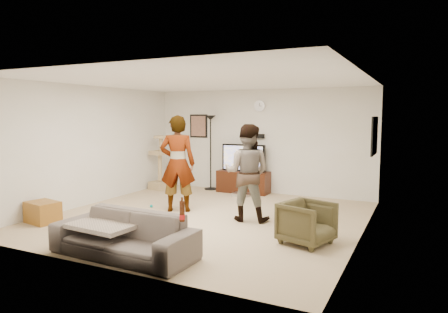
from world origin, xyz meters
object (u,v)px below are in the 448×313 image
at_px(floor_lamp, 211,153).
at_px(sofa, 124,235).
at_px(armchair, 307,223).
at_px(tv_stand, 243,182).
at_px(tv, 243,158).
at_px(person_right, 247,173).
at_px(person_left, 178,164).
at_px(cat_tree, 160,162).
at_px(side_table, 43,212).
at_px(beer_bottle, 182,211).

xyz_separation_m(floor_lamp, sofa, (1.26, -4.84, -0.64)).
height_order(floor_lamp, armchair, floor_lamp).
bearing_deg(tv_stand, tv, 0.00).
distance_m(floor_lamp, person_right, 3.13).
relative_size(person_left, person_right, 1.09).
xyz_separation_m(person_left, sofa, (0.73, -2.49, -0.65)).
height_order(tv, person_left, person_left).
relative_size(floor_lamp, person_left, 0.99).
relative_size(person_right, sofa, 0.86).
distance_m(person_left, person_right, 1.49).
distance_m(tv, floor_lamp, 0.93).
xyz_separation_m(cat_tree, armchair, (4.49, -2.70, -0.38)).
bearing_deg(person_left, tv_stand, -124.54).
bearing_deg(armchair, person_right, 74.17).
bearing_deg(sofa, cat_tree, 121.40).
height_order(tv, side_table, tv).
height_order(sofa, beer_bottle, beer_bottle).
height_order(person_left, beer_bottle, person_left).
relative_size(person_right, side_table, 3.09).
distance_m(tv_stand, person_left, 2.45).
bearing_deg(armchair, floor_lamp, 62.89).
distance_m(tv, person_right, 2.59).
height_order(cat_tree, beer_bottle, cat_tree).
height_order(tv_stand, beer_bottle, beer_bottle).
bearing_deg(person_left, person_right, 153.75).
xyz_separation_m(person_left, side_table, (-1.68, -1.77, -0.76)).
bearing_deg(side_table, armchair, 11.13).
height_order(tv_stand, person_left, person_left).
distance_m(tv_stand, side_table, 4.59).
xyz_separation_m(tv, beer_bottle, (1.26, -4.80, -0.14)).
bearing_deg(sofa, beer_bottle, 1.93).
bearing_deg(person_right, cat_tree, -39.88).
relative_size(tv_stand, side_table, 2.27).
height_order(tv_stand, armchair, armchair).
bearing_deg(tv, sofa, -86.02).
bearing_deg(beer_bottle, side_table, 167.91).
height_order(tv, beer_bottle, tv).
xyz_separation_m(armchair, side_table, (-4.48, -0.88, -0.13)).
bearing_deg(person_right, tv_stand, -75.03).
bearing_deg(person_left, cat_tree, -71.60).
bearing_deg(armchair, beer_bottle, 161.56).
distance_m(person_left, side_table, 2.56).
relative_size(beer_bottle, armchair, 0.36).
bearing_deg(side_table, tv, 63.12).
distance_m(tv, cat_tree, 2.16).
distance_m(cat_tree, sofa, 4.94).
bearing_deg(tv_stand, side_table, -116.88).
relative_size(tv_stand, sofa, 0.63).
xyz_separation_m(person_right, side_table, (-3.16, -1.74, -0.68)).
bearing_deg(person_right, floor_lamp, -59.79).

